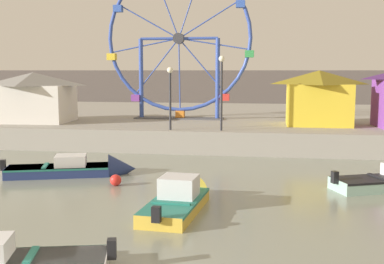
% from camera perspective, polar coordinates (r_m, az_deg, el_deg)
% --- Properties ---
extents(quay_promenade, '(110.00, 22.41, 1.24)m').
position_cam_1_polar(quay_promenade, '(36.47, 3.66, 1.22)').
color(quay_promenade, gray).
rests_on(quay_promenade, ground_plane).
extents(distant_town_skyline, '(140.00, 3.00, 4.40)m').
position_cam_1_polar(distant_town_skyline, '(58.53, 5.69, 5.00)').
color(distant_town_skyline, '#564C47').
rests_on(distant_town_skyline, ground_plane).
extents(motorboat_navy_blue, '(5.52, 2.90, 1.30)m').
position_cam_1_polar(motorboat_navy_blue, '(21.28, -12.61, -4.18)').
color(motorboat_navy_blue, navy).
rests_on(motorboat_navy_blue, ground_plane).
extents(motorboat_mustard_yellow, '(1.75, 4.88, 1.53)m').
position_cam_1_polar(motorboat_mustard_yellow, '(16.16, -1.14, -7.52)').
color(motorboat_mustard_yellow, gold).
rests_on(motorboat_mustard_yellow, ground_plane).
extents(ferris_wheel_blue_frame, '(9.63, 1.20, 9.93)m').
position_cam_1_polar(ferris_wheel_blue_frame, '(32.11, -1.55, 10.44)').
color(ferris_wheel_blue_frame, '#334CA8').
rests_on(ferris_wheel_blue_frame, quay_promenade).
extents(carnival_booth_white_ticket, '(4.99, 3.90, 3.04)m').
position_cam_1_polar(carnival_booth_white_ticket, '(31.75, -17.92, 3.99)').
color(carnival_booth_white_ticket, silver).
rests_on(carnival_booth_white_ticket, quay_promenade).
extents(carnival_booth_yellow_awning, '(4.00, 3.33, 3.17)m').
position_cam_1_polar(carnival_booth_yellow_awning, '(29.36, 14.54, 4.00)').
color(carnival_booth_yellow_awning, yellow).
rests_on(carnival_booth_yellow_awning, quay_promenade).
extents(promenade_lamp_near, '(0.32, 0.32, 3.92)m').
position_cam_1_polar(promenade_lamp_near, '(25.78, 3.46, 5.84)').
color(promenade_lamp_near, '#2D2D33').
rests_on(promenade_lamp_near, quay_promenade).
extents(promenade_lamp_far, '(0.32, 0.32, 3.34)m').
position_cam_1_polar(promenade_lamp_far, '(26.05, -2.56, 5.12)').
color(promenade_lamp_far, '#2D2D33').
rests_on(promenade_lamp_far, quay_promenade).
extents(mooring_buoy_orange, '(0.44, 0.44, 0.44)m').
position_cam_1_polar(mooring_buoy_orange, '(19.09, -8.88, -5.56)').
color(mooring_buoy_orange, red).
rests_on(mooring_buoy_orange, ground_plane).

